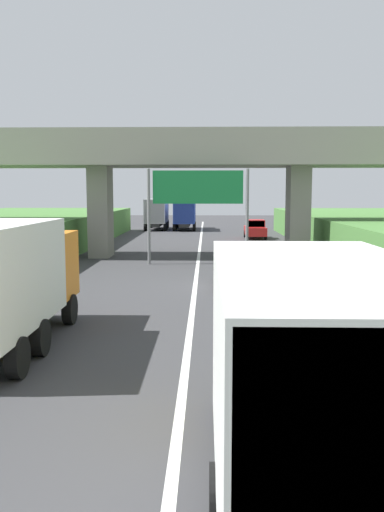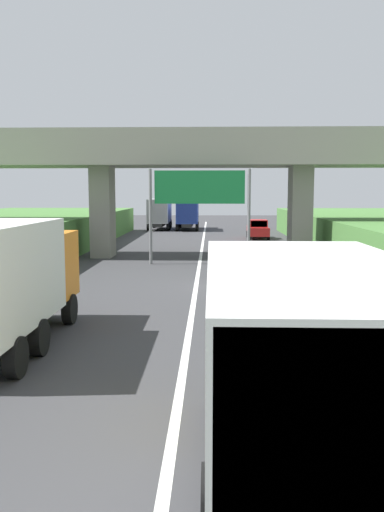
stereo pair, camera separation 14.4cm
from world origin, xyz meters
The scene contains 9 objects.
lane_centre_stripe centered at (0.00, 29.07, 0.00)m, with size 0.20×98.14×0.01m, color white.
overpass_bridge centered at (0.00, 36.34, 6.09)m, with size 40.00×4.80×8.04m.
overhead_highway_sign centered at (0.00, 32.67, 4.11)m, with size 5.88×0.18×5.54m.
truck_yellow centered at (1.76, 8.12, 1.93)m, with size 2.44×7.30×3.44m.
truck_orange centered at (-4.84, 15.44, 1.93)m, with size 2.44×7.30×3.44m.
truck_silver centered at (-5.07, 62.18, 1.93)m, with size 2.44×7.30×3.44m.
truck_blue centered at (-1.90, 61.76, 1.93)m, with size 2.44×7.30×3.44m.
car_white centered at (1.77, 25.14, 0.86)m, with size 1.86×4.10×1.72m.
car_red centered at (4.94, 50.43, 0.86)m, with size 1.86×4.10×1.72m.
Camera 1 is at (0.49, 1.49, 4.20)m, focal length 37.77 mm.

